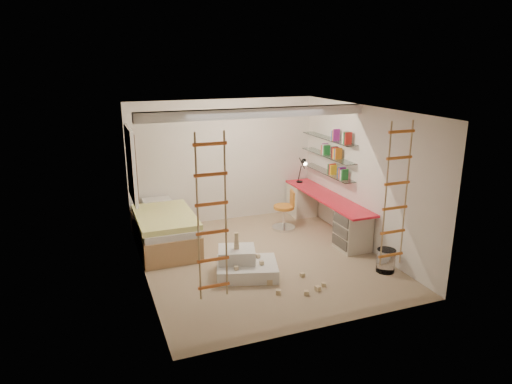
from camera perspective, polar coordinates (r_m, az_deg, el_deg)
name	(u,v)px	position (r m, az deg, el deg)	size (l,w,h in m)	color
floor	(262,259)	(8.09, 0.76, -8.40)	(4.50, 4.50, 0.00)	tan
ceiling_beam	(256,113)	(7.68, 0.00, 9.86)	(4.00, 0.18, 0.16)	white
window_frame	(131,164)	(8.57, -15.37, 3.37)	(0.06, 1.15, 1.35)	white
window_blind	(133,164)	(8.57, -15.10, 3.39)	(0.02, 1.00, 1.20)	#4C2D1E
rope_ladder_left	(212,218)	(5.59, -5.53, -3.29)	(0.41, 0.04, 2.13)	orange
rope_ladder_right	(396,196)	(6.77, 17.09, -0.45)	(0.41, 0.04, 2.13)	orange
waste_bin	(386,261)	(7.88, 15.92, -8.24)	(0.31, 0.31, 0.38)	white
desk	(325,212)	(9.36, 8.65, -2.44)	(0.56, 2.80, 0.75)	red
shelves	(328,156)	(9.38, 8.95, 4.52)	(0.25, 1.80, 0.71)	white
bed	(164,229)	(8.71, -11.37, -4.56)	(1.02, 2.00, 0.69)	#AD7F51
task_lamp	(303,167)	(9.96, 5.91, 3.17)	(0.14, 0.36, 0.57)	black
swivel_chair	(285,215)	(9.39, 3.64, -2.89)	(0.58, 0.58, 0.81)	#BD7324
play_platform	(244,265)	(7.50, -1.51, -9.09)	(1.14, 0.99, 0.43)	silver
toy_blocks	(271,267)	(7.27, 1.87, -9.37)	(1.28, 1.16, 0.70)	#CCB284
books	(328,151)	(9.36, 8.98, 5.07)	(0.14, 0.64, 0.92)	#1E722D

